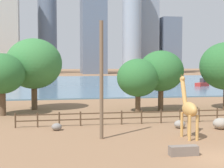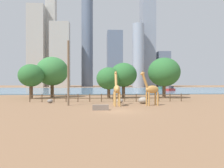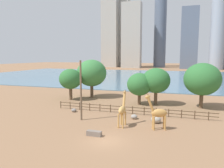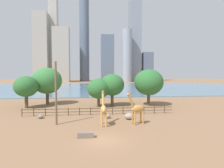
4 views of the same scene
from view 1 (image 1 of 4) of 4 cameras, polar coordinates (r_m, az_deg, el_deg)
ground_plane at (r=99.30m, az=-4.48°, el=0.30°), size 400.00×400.00×0.00m
harbor_water at (r=96.31m, az=-4.30°, el=0.26°), size 180.00×86.00×0.20m
giraffe_companion at (r=26.51m, az=12.62°, el=-4.02°), size 0.87×2.89×4.83m
utility_pole at (r=25.42m, az=-1.77°, el=0.62°), size 0.28×0.28×8.79m
boulder_near_fence at (r=29.44m, az=-9.19°, el=-7.04°), size 0.87×0.81×0.61m
boulder_by_pole at (r=30.59m, az=11.20°, el=-6.57°), size 0.99×0.92×0.69m
boulder_small at (r=31.06m, az=17.67°, el=-6.27°), size 1.42×1.29×0.97m
feeding_trough at (r=21.91m, az=11.80°, el=-10.79°), size 1.80×0.60×0.60m
enclosure_fence at (r=32.50m, az=7.18°, el=-5.20°), size 26.12×0.14×1.30m
tree_left_large at (r=39.37m, az=4.34°, el=1.02°), size 4.84×4.84×6.15m
tree_center_broad at (r=42.34m, az=-12.86°, el=3.29°), size 6.74×6.74×8.61m
tree_right_tall at (r=41.08m, az=8.14°, el=2.14°), size 5.37×5.37×7.13m
tree_left_small at (r=38.48m, az=-17.80°, el=1.61°), size 4.81×4.81×6.70m
boat_ferry at (r=109.28m, az=10.63°, el=1.04°), size 3.61×5.11×4.35m
boat_sailboat at (r=82.66m, az=14.78°, el=0.09°), size 4.22×3.60×1.81m
skyline_tower_glass at (r=171.83m, az=3.33°, el=10.04°), size 9.42×9.42×49.93m
skyline_block_left at (r=174.63m, az=-17.79°, el=10.07°), size 15.44×8.45×51.76m
skyline_block_right at (r=176.03m, az=-3.13°, el=9.07°), size 12.18×15.71×44.98m
skyline_tower_far at (r=190.83m, az=9.35°, el=6.31°), size 10.21×14.16×29.73m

